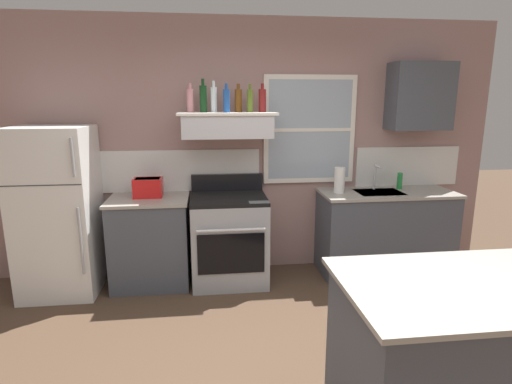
# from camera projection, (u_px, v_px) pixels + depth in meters

# --- Properties ---
(back_wall) EXTENTS (5.40, 0.11, 2.70)m
(back_wall) POSITION_uv_depth(u_px,v_px,m) (252.00, 148.00, 4.41)
(back_wall) COLOR gray
(back_wall) RESTS_ON ground_plane
(refrigerator) EXTENTS (0.70, 0.72, 1.63)m
(refrigerator) POSITION_uv_depth(u_px,v_px,m) (58.00, 211.00, 3.94)
(refrigerator) COLOR white
(refrigerator) RESTS_ON ground_plane
(counter_left_of_stove) EXTENTS (0.79, 0.63, 0.91)m
(counter_left_of_stove) POSITION_uv_depth(u_px,v_px,m) (151.00, 241.00, 4.17)
(counter_left_of_stove) COLOR #474C56
(counter_left_of_stove) RESTS_ON ground_plane
(toaster) EXTENTS (0.30, 0.20, 0.19)m
(toaster) POSITION_uv_depth(u_px,v_px,m) (148.00, 187.00, 4.10)
(toaster) COLOR red
(toaster) RESTS_ON counter_left_of_stove
(stove_range) EXTENTS (0.76, 0.69, 1.09)m
(stove_range) POSITION_uv_depth(u_px,v_px,m) (229.00, 238.00, 4.23)
(stove_range) COLOR #9EA0A5
(stove_range) RESTS_ON ground_plane
(range_hood_shelf) EXTENTS (0.96, 0.52, 0.24)m
(range_hood_shelf) POSITION_uv_depth(u_px,v_px,m) (227.00, 125.00, 4.06)
(range_hood_shelf) COLOR silver
(bottle_rose_pink) EXTENTS (0.07, 0.07, 0.28)m
(bottle_rose_pink) POSITION_uv_depth(u_px,v_px,m) (190.00, 100.00, 4.00)
(bottle_rose_pink) COLOR #C67F84
(bottle_rose_pink) RESTS_ON range_hood_shelf
(bottle_dark_green_wine) EXTENTS (0.07, 0.07, 0.32)m
(bottle_dark_green_wine) POSITION_uv_depth(u_px,v_px,m) (203.00, 98.00, 3.98)
(bottle_dark_green_wine) COLOR #143819
(bottle_dark_green_wine) RESTS_ON range_hood_shelf
(bottle_clear_tall) EXTENTS (0.06, 0.06, 0.30)m
(bottle_clear_tall) POSITION_uv_depth(u_px,v_px,m) (214.00, 99.00, 4.02)
(bottle_clear_tall) COLOR silver
(bottle_clear_tall) RESTS_ON range_hood_shelf
(bottle_blue_liqueur) EXTENTS (0.07, 0.07, 0.28)m
(bottle_blue_liqueur) POSITION_uv_depth(u_px,v_px,m) (226.00, 100.00, 3.96)
(bottle_blue_liqueur) COLOR #1E478C
(bottle_blue_liqueur) RESTS_ON range_hood_shelf
(bottle_amber_wine) EXTENTS (0.07, 0.07, 0.28)m
(bottle_amber_wine) POSITION_uv_depth(u_px,v_px,m) (238.00, 100.00, 4.07)
(bottle_amber_wine) COLOR brown
(bottle_amber_wine) RESTS_ON range_hood_shelf
(bottle_olive_oil_square) EXTENTS (0.06, 0.06, 0.27)m
(bottle_olive_oil_square) POSITION_uv_depth(u_px,v_px,m) (250.00, 100.00, 4.01)
(bottle_olive_oil_square) COLOR #4C601E
(bottle_olive_oil_square) RESTS_ON range_hood_shelf
(bottle_red_label_wine) EXTENTS (0.07, 0.07, 0.28)m
(bottle_red_label_wine) POSITION_uv_depth(u_px,v_px,m) (262.00, 100.00, 4.07)
(bottle_red_label_wine) COLOR maroon
(bottle_red_label_wine) RESTS_ON range_hood_shelf
(counter_right_with_sink) EXTENTS (1.43, 0.63, 0.91)m
(counter_right_with_sink) POSITION_uv_depth(u_px,v_px,m) (384.00, 232.00, 4.46)
(counter_right_with_sink) COLOR #474C56
(counter_right_with_sink) RESTS_ON ground_plane
(sink_faucet) EXTENTS (0.03, 0.17, 0.28)m
(sink_faucet) POSITION_uv_depth(u_px,v_px,m) (376.00, 174.00, 4.41)
(sink_faucet) COLOR silver
(sink_faucet) RESTS_ON counter_right_with_sink
(paper_towel_roll) EXTENTS (0.11, 0.11, 0.27)m
(paper_towel_roll) POSITION_uv_depth(u_px,v_px,m) (339.00, 180.00, 4.27)
(paper_towel_roll) COLOR white
(paper_towel_roll) RESTS_ON counter_right_with_sink
(dish_soap_bottle) EXTENTS (0.06, 0.06, 0.18)m
(dish_soap_bottle) POSITION_uv_depth(u_px,v_px,m) (400.00, 181.00, 4.46)
(dish_soap_bottle) COLOR #268C3F
(dish_soap_bottle) RESTS_ON counter_right_with_sink
(kitchen_island) EXTENTS (1.40, 0.90, 0.91)m
(kitchen_island) POSITION_uv_depth(u_px,v_px,m) (463.00, 358.00, 2.28)
(kitchen_island) COLOR #474C56
(kitchen_island) RESTS_ON ground_plane
(upper_cabinet_right) EXTENTS (0.64, 0.32, 0.70)m
(upper_cabinet_right) POSITION_uv_depth(u_px,v_px,m) (420.00, 97.00, 4.32)
(upper_cabinet_right) COLOR #474C56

